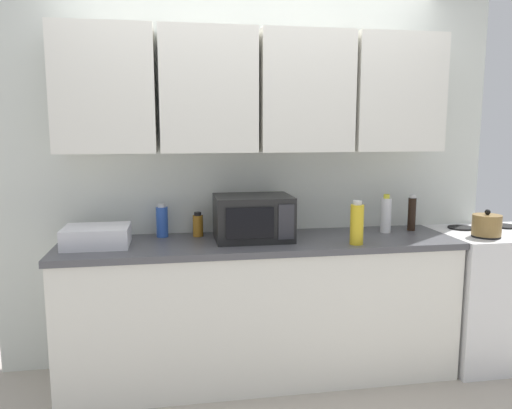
{
  "coord_description": "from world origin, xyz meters",
  "views": [
    {
      "loc": [
        -0.54,
        -3.3,
        1.59
      ],
      "look_at": [
        -0.02,
        -0.25,
        1.12
      ],
      "focal_mm": 34.61,
      "sensor_mm": 36.0,
      "label": 1
    }
  ],
  "objects_px": {
    "bottle_blue_cleaner": "(162,221)",
    "microwave": "(253,218)",
    "bottle_white_jar": "(386,215)",
    "dish_rack": "(97,236)",
    "stove_range": "(491,295)",
    "bottle_yellow_mustard": "(357,224)",
    "bottle_soy_dark": "(412,213)",
    "bottle_amber_vinegar": "(198,225)",
    "kettle": "(487,225)"
  },
  "relations": [
    {
      "from": "kettle",
      "to": "bottle_soy_dark",
      "type": "height_order",
      "value": "bottle_soy_dark"
    },
    {
      "from": "dish_rack",
      "to": "bottle_yellow_mustard",
      "type": "bearing_deg",
      "value": -7.85
    },
    {
      "from": "microwave",
      "to": "bottle_blue_cleaner",
      "type": "bearing_deg",
      "value": 162.92
    },
    {
      "from": "dish_rack",
      "to": "bottle_white_jar",
      "type": "xyz_separation_m",
      "value": [
        1.87,
        0.08,
        0.06
      ]
    },
    {
      "from": "bottle_blue_cleaner",
      "to": "bottle_soy_dark",
      "type": "bearing_deg",
      "value": -2.78
    },
    {
      "from": "bottle_yellow_mustard",
      "to": "bottle_blue_cleaner",
      "type": "height_order",
      "value": "bottle_yellow_mustard"
    },
    {
      "from": "bottle_amber_vinegar",
      "to": "kettle",
      "type": "bearing_deg",
      "value": -10.49
    },
    {
      "from": "bottle_blue_cleaner",
      "to": "bottle_soy_dark",
      "type": "relative_size",
      "value": 0.86
    },
    {
      "from": "microwave",
      "to": "dish_rack",
      "type": "distance_m",
      "value": 0.95
    },
    {
      "from": "dish_rack",
      "to": "stove_range",
      "type": "bearing_deg",
      "value": -0.44
    },
    {
      "from": "kettle",
      "to": "dish_rack",
      "type": "bearing_deg",
      "value": 176.27
    },
    {
      "from": "kettle",
      "to": "bottle_soy_dark",
      "type": "distance_m",
      "value": 0.47
    },
    {
      "from": "microwave",
      "to": "dish_rack",
      "type": "relative_size",
      "value": 1.26
    },
    {
      "from": "dish_rack",
      "to": "bottle_yellow_mustard",
      "type": "height_order",
      "value": "bottle_yellow_mustard"
    },
    {
      "from": "stove_range",
      "to": "bottle_blue_cleaner",
      "type": "distance_m",
      "value": 2.32
    },
    {
      "from": "bottle_white_jar",
      "to": "bottle_yellow_mustard",
      "type": "bearing_deg",
      "value": -137.21
    },
    {
      "from": "bottle_soy_dark",
      "to": "kettle",
      "type": "bearing_deg",
      "value": -36.48
    },
    {
      "from": "kettle",
      "to": "bottle_blue_cleaner",
      "type": "xyz_separation_m",
      "value": [
        -2.07,
        0.36,
        0.02
      ]
    },
    {
      "from": "dish_rack",
      "to": "bottle_yellow_mustard",
      "type": "xyz_separation_m",
      "value": [
        1.55,
        -0.21,
        0.07
      ]
    },
    {
      "from": "bottle_yellow_mustard",
      "to": "bottle_soy_dark",
      "type": "distance_m",
      "value": 0.62
    },
    {
      "from": "bottle_yellow_mustard",
      "to": "bottle_amber_vinegar",
      "type": "distance_m",
      "value": 1.02
    },
    {
      "from": "microwave",
      "to": "stove_range",
      "type": "bearing_deg",
      "value": -1.62
    },
    {
      "from": "bottle_blue_cleaner",
      "to": "microwave",
      "type": "bearing_deg",
      "value": -17.08
    },
    {
      "from": "dish_rack",
      "to": "bottle_amber_vinegar",
      "type": "bearing_deg",
      "value": 16.55
    },
    {
      "from": "bottle_yellow_mustard",
      "to": "bottle_soy_dark",
      "type": "xyz_separation_m",
      "value": [
        0.53,
        0.33,
        -0.01
      ]
    },
    {
      "from": "bottle_blue_cleaner",
      "to": "bottle_soy_dark",
      "type": "distance_m",
      "value": 1.7
    },
    {
      "from": "bottle_white_jar",
      "to": "kettle",
      "type": "bearing_deg",
      "value": -22.58
    },
    {
      "from": "microwave",
      "to": "bottle_blue_cleaner",
      "type": "xyz_separation_m",
      "value": [
        -0.57,
        0.17,
        -0.04
      ]
    },
    {
      "from": "bottle_soy_dark",
      "to": "bottle_amber_vinegar",
      "type": "xyz_separation_m",
      "value": [
        -1.46,
        0.06,
        -0.05
      ]
    },
    {
      "from": "bottle_blue_cleaner",
      "to": "bottle_amber_vinegar",
      "type": "distance_m",
      "value": 0.23
    },
    {
      "from": "stove_range",
      "to": "bottle_yellow_mustard",
      "type": "bearing_deg",
      "value": -169.81
    },
    {
      "from": "kettle",
      "to": "microwave",
      "type": "relative_size",
      "value": 0.38
    },
    {
      "from": "bottle_soy_dark",
      "to": "bottle_yellow_mustard",
      "type": "bearing_deg",
      "value": -147.67
    },
    {
      "from": "bottle_yellow_mustard",
      "to": "bottle_soy_dark",
      "type": "bearing_deg",
      "value": 32.33
    },
    {
      "from": "dish_rack",
      "to": "bottle_yellow_mustard",
      "type": "distance_m",
      "value": 1.56
    },
    {
      "from": "dish_rack",
      "to": "bottle_yellow_mustard",
      "type": "relative_size",
      "value": 1.42
    },
    {
      "from": "bottle_soy_dark",
      "to": "bottle_white_jar",
      "type": "bearing_deg",
      "value": -169.9
    },
    {
      "from": "microwave",
      "to": "bottle_soy_dark",
      "type": "bearing_deg",
      "value": 4.72
    },
    {
      "from": "microwave",
      "to": "bottle_yellow_mustard",
      "type": "distance_m",
      "value": 0.64
    },
    {
      "from": "stove_range",
      "to": "bottle_blue_cleaner",
      "type": "xyz_separation_m",
      "value": [
        -2.24,
        0.22,
        0.55
      ]
    },
    {
      "from": "stove_range",
      "to": "bottle_soy_dark",
      "type": "relative_size",
      "value": 3.63
    },
    {
      "from": "microwave",
      "to": "bottle_blue_cleaner",
      "type": "height_order",
      "value": "microwave"
    },
    {
      "from": "kettle",
      "to": "stove_range",
      "type": "bearing_deg",
      "value": 39.47
    },
    {
      "from": "bottle_soy_dark",
      "to": "bottle_amber_vinegar",
      "type": "distance_m",
      "value": 1.47
    },
    {
      "from": "bottle_yellow_mustard",
      "to": "bottle_white_jar",
      "type": "distance_m",
      "value": 0.44
    },
    {
      "from": "stove_range",
      "to": "dish_rack",
      "type": "height_order",
      "value": "dish_rack"
    },
    {
      "from": "bottle_white_jar",
      "to": "microwave",
      "type": "bearing_deg",
      "value": -176.51
    },
    {
      "from": "microwave",
      "to": "bottle_white_jar",
      "type": "distance_m",
      "value": 0.92
    },
    {
      "from": "stove_range",
      "to": "microwave",
      "type": "relative_size",
      "value": 1.9
    },
    {
      "from": "bottle_white_jar",
      "to": "bottle_soy_dark",
      "type": "distance_m",
      "value": 0.21
    }
  ]
}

